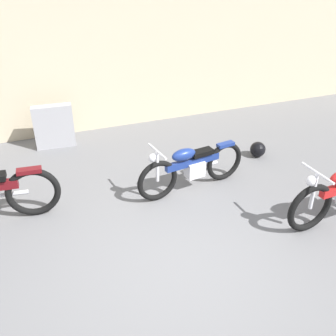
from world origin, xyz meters
The scene contains 5 objects.
ground_plane centered at (0.00, 0.00, 0.00)m, with size 40.00×40.00×0.00m, color slate.
building_wall centered at (0.00, 4.60, 1.54)m, with size 18.00×0.30×3.08m, color beige.
stone_marker centered at (-1.03, 3.92, 0.43)m, with size 0.75×0.20×0.85m, color #9E9EA3.
helmet centered at (2.46, 2.17, 0.14)m, with size 0.29×0.29×0.29m, color black.
motorcycle_blue centered at (0.84, 1.56, 0.42)m, with size 1.93×0.59×0.87m.
Camera 1 is at (-1.46, -3.52, 3.60)m, focal length 43.17 mm.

